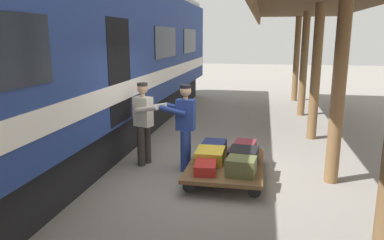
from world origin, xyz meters
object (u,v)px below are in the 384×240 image
luggage_cart (226,165)px  suitcase_navy_fabric (214,147)px  suitcase_red_plastic (205,167)px  porter_by_door (144,121)px  suitcase_burgundy_valise (245,148)px  suitcase_black_hardshell (243,156)px  porter_in_overalls (185,124)px  train_car (49,65)px  suitcase_yellow_case (210,155)px  suitcase_olive_duffel (241,166)px

luggage_cart → suitcase_navy_fabric: size_ratio=3.97×
luggage_cart → suitcase_red_plastic: size_ratio=3.88×
luggage_cart → porter_by_door: bearing=-13.1°
suitcase_burgundy_valise → suitcase_black_hardshell: (0.00, 0.57, 0.01)m
suitcase_red_plastic → porter_in_overalls: (0.55, -0.84, 0.55)m
suitcase_burgundy_valise → porter_by_door: size_ratio=0.30×
suitcase_red_plastic → suitcase_navy_fabric: (0.00, -1.15, 0.03)m
train_car → suitcase_black_hardshell: size_ratio=34.14×
suitcase_yellow_case → porter_by_door: (1.42, -0.40, 0.52)m
suitcase_burgundy_valise → suitcase_navy_fabric: suitcase_burgundy_valise is taller
luggage_cart → suitcase_navy_fabric: (0.31, -0.57, 0.16)m
train_car → luggage_cart: (-3.59, 0.13, -1.81)m
suitcase_yellow_case → train_car: bearing=-2.2°
suitcase_black_hardshell → porter_by_door: bearing=-11.2°
train_car → suitcase_yellow_case: (-3.29, 0.13, -1.65)m
suitcase_black_hardshell → porter_in_overalls: 1.29m
train_car → suitcase_red_plastic: size_ratio=36.62×
porter_in_overalls → suitcase_olive_duffel: bearing=144.1°
suitcase_olive_duffel → suitcase_navy_fabric: suitcase_olive_duffel is taller
suitcase_olive_duffel → suitcase_black_hardshell: suitcase_olive_duffel is taller
suitcase_red_plastic → porter_by_door: (1.42, -0.98, 0.55)m
suitcase_burgundy_valise → suitcase_olive_duffel: 1.15m
suitcase_red_plastic → porter_in_overalls: bearing=-57.0°
suitcase_black_hardshell → train_car: bearing=-1.9°
suitcase_black_hardshell → suitcase_yellow_case: bearing=0.0°
suitcase_burgundy_valise → luggage_cart: bearing=61.7°
porter_by_door → suitcase_olive_duffel: bearing=154.4°
train_car → luggage_cart: train_car is taller
train_car → suitcase_olive_duffel: size_ratio=40.61×
train_car → porter_in_overalls: (-2.74, -0.14, -1.14)m
suitcase_navy_fabric → suitcase_black_hardshell: bearing=137.2°
suitcase_yellow_case → porter_by_door: 1.56m
luggage_cart → suitcase_navy_fabric: suitcase_navy_fabric is taller
suitcase_olive_duffel → porter_by_door: porter_by_door is taller
suitcase_red_plastic → suitcase_black_hardshell: 0.84m
suitcase_navy_fabric → porter_by_door: size_ratio=0.31×
porter_by_door → porter_in_overalls: bearing=171.3°
suitcase_burgundy_valise → porter_by_door: porter_by_door is taller
suitcase_black_hardshell → porter_in_overalls: (1.17, -0.27, 0.49)m
suitcase_yellow_case → suitcase_olive_duffel: suitcase_olive_duffel is taller
suitcase_burgundy_valise → porter_in_overalls: (1.17, 0.30, 0.51)m
suitcase_burgundy_valise → suitcase_navy_fabric: size_ratio=0.99×
suitcase_black_hardshell → porter_in_overalls: porter_in_overalls is taller
train_car → suitcase_yellow_case: size_ratio=30.85×
train_car → suitcase_navy_fabric: train_car is taller
suitcase_black_hardshell → porter_by_door: size_ratio=0.34×
suitcase_burgundy_valise → suitcase_olive_duffel: (0.00, 1.15, 0.02)m
suitcase_black_hardshell → porter_in_overalls: size_ratio=0.34×
suitcase_navy_fabric → suitcase_olive_duffel: bearing=118.3°
suitcase_red_plastic → porter_by_door: porter_by_door is taller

